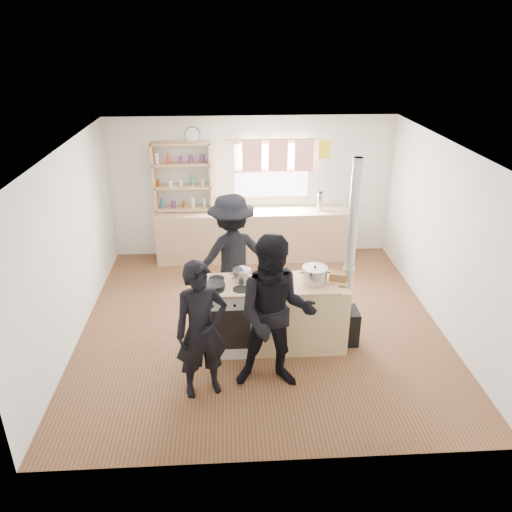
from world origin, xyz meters
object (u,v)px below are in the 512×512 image
(skillet_greens, at_px, (215,285))
(person_near_right, at_px, (275,315))
(person_far, at_px, (232,256))
(roast_tray, at_px, (271,283))
(bread_board, at_px, (338,278))
(flue_heater, at_px, (346,298))
(stockpot_stove, at_px, (242,275))
(person_near_left, at_px, (201,331))
(thermos, at_px, (320,201))
(stockpot_counter, at_px, (315,275))
(cooking_island, at_px, (275,314))

(skillet_greens, height_order, person_near_right, person_near_right)
(person_far, bearing_deg, roast_tray, 96.84)
(skillet_greens, relative_size, roast_tray, 0.87)
(bread_board, xyz_separation_m, flue_heater, (0.14, 0.05, -0.33))
(stockpot_stove, xyz_separation_m, person_far, (-0.11, 0.83, -0.11))
(person_near_left, bearing_deg, thermos, 44.32)
(roast_tray, bearing_deg, stockpot_counter, 5.97)
(flue_heater, xyz_separation_m, person_near_left, (-1.83, -0.90, 0.17))
(skillet_greens, xyz_separation_m, roast_tray, (0.69, -0.01, 0.01))
(person_far, bearing_deg, skillet_greens, 58.34)
(stockpot_counter, relative_size, person_far, 0.18)
(bread_board, distance_m, flue_heater, 0.36)
(cooking_island, relative_size, person_near_right, 1.05)
(stockpot_counter, height_order, bread_board, stockpot_counter)
(thermos, xyz_separation_m, cooking_island, (-1.04, -2.77, -0.59))
(stockpot_stove, relative_size, person_far, 0.13)
(roast_tray, distance_m, person_near_right, 0.70)
(bread_board, xyz_separation_m, person_far, (-1.32, 0.92, -0.08))
(thermos, relative_size, stockpot_stove, 1.38)
(stockpot_counter, bearing_deg, roast_tray, -174.03)
(thermos, height_order, bread_board, thermos)
(bread_board, bearing_deg, person_far, 145.15)
(cooking_island, bearing_deg, bread_board, -1.25)
(roast_tray, distance_m, flue_heater, 1.05)
(stockpot_counter, bearing_deg, stockpot_stove, 174.07)
(skillet_greens, bearing_deg, thermos, 57.60)
(stockpot_counter, bearing_deg, cooking_island, 177.44)
(skillet_greens, height_order, bread_board, bread_board)
(flue_heater, relative_size, person_near_left, 1.52)
(skillet_greens, height_order, roast_tray, roast_tray)
(person_far, bearing_deg, cooking_island, 102.00)
(roast_tray, bearing_deg, person_near_left, -136.63)
(cooking_island, distance_m, bread_board, 0.94)
(thermos, relative_size, stockpot_counter, 0.98)
(skillet_greens, relative_size, person_near_right, 0.19)
(skillet_greens, bearing_deg, stockpot_counter, 2.25)
(stockpot_stove, bearing_deg, stockpot_counter, -5.93)
(roast_tray, xyz_separation_m, stockpot_counter, (0.55, 0.06, 0.07))
(cooking_island, relative_size, flue_heater, 0.79)
(cooking_island, distance_m, roast_tray, 0.51)
(flue_heater, bearing_deg, bread_board, -159.95)
(person_near_right, xyz_separation_m, person_far, (-0.46, 1.68, -0.04))
(skillet_greens, distance_m, stockpot_stove, 0.37)
(bread_board, relative_size, flue_heater, 0.13)
(bread_board, height_order, person_near_right, person_near_right)
(skillet_greens, bearing_deg, bread_board, 1.98)
(flue_heater, height_order, person_far, flue_heater)
(stockpot_stove, height_order, person_near_left, person_near_left)
(roast_tray, height_order, stockpot_stove, stockpot_stove)
(stockpot_counter, bearing_deg, person_near_left, -148.60)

